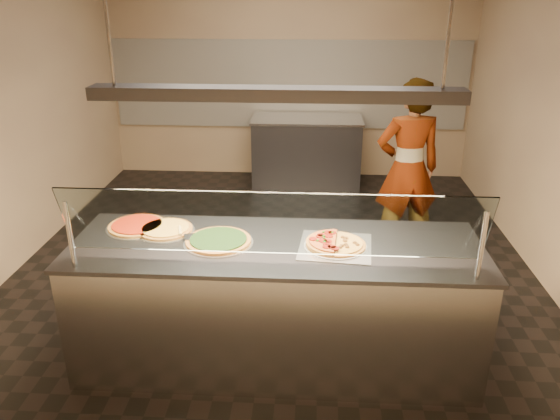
# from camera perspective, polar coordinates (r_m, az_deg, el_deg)

# --- Properties ---
(ground) EXTENTS (5.00, 6.00, 0.02)m
(ground) POSITION_cam_1_polar(r_m,az_deg,el_deg) (5.34, -0.64, -6.41)
(ground) COLOR black
(ground) RESTS_ON ground
(wall_back) EXTENTS (5.00, 0.02, 3.00)m
(wall_back) POSITION_cam_1_polar(r_m,az_deg,el_deg) (7.76, 0.99, 14.47)
(wall_back) COLOR tan
(wall_back) RESTS_ON ground
(wall_front) EXTENTS (5.00, 0.02, 3.00)m
(wall_front) POSITION_cam_1_polar(r_m,az_deg,el_deg) (2.00, -7.24, -9.72)
(wall_front) COLOR tan
(wall_front) RESTS_ON ground
(tile_band) EXTENTS (4.90, 0.02, 1.20)m
(tile_band) POSITION_cam_1_polar(r_m,az_deg,el_deg) (7.76, 0.97, 12.98)
(tile_band) COLOR silver
(tile_band) RESTS_ON wall_back
(serving_counter) EXTENTS (2.81, 0.94, 0.93)m
(serving_counter) POSITION_cam_1_polar(r_m,az_deg,el_deg) (3.95, -0.40, -9.67)
(serving_counter) COLOR #B7B7BC
(serving_counter) RESTS_ON ground
(sneeze_guard) EXTENTS (2.57, 0.18, 0.54)m
(sneeze_guard) POSITION_cam_1_polar(r_m,az_deg,el_deg) (3.29, -0.85, -1.56)
(sneeze_guard) COLOR #B7B7BC
(sneeze_guard) RESTS_ON serving_counter
(perforated_tray) EXTENTS (0.52, 0.52, 0.01)m
(perforated_tray) POSITION_cam_1_polar(r_m,az_deg,el_deg) (3.70, 5.79, -3.76)
(perforated_tray) COLOR silver
(perforated_tray) RESTS_ON serving_counter
(half_pizza_pepperoni) EXTENTS (0.24, 0.41, 0.05)m
(half_pizza_pepperoni) POSITION_cam_1_polar(r_m,az_deg,el_deg) (3.69, 4.34, -3.33)
(half_pizza_pepperoni) COLOR brown
(half_pizza_pepperoni) RESTS_ON perforated_tray
(half_pizza_sausage) EXTENTS (0.23, 0.41, 0.04)m
(half_pizza_sausage) POSITION_cam_1_polar(r_m,az_deg,el_deg) (3.70, 7.31, -3.51)
(half_pizza_sausage) COLOR brown
(half_pizza_sausage) RESTS_ON perforated_tray
(pizza_spinach) EXTENTS (0.48, 0.48, 0.03)m
(pizza_spinach) POSITION_cam_1_polar(r_m,az_deg,el_deg) (3.76, -6.44, -3.16)
(pizza_spinach) COLOR silver
(pizza_spinach) RESTS_ON serving_counter
(pizza_cheese) EXTENTS (0.41, 0.41, 0.03)m
(pizza_cheese) POSITION_cam_1_polar(r_m,az_deg,el_deg) (4.00, -11.85, -1.94)
(pizza_cheese) COLOR silver
(pizza_cheese) RESTS_ON serving_counter
(pizza_tomato) EXTENTS (0.44, 0.44, 0.03)m
(pizza_tomato) POSITION_cam_1_polar(r_m,az_deg,el_deg) (4.11, -14.69, -1.55)
(pizza_tomato) COLOR silver
(pizza_tomato) RESTS_ON serving_counter
(pizza_spatula) EXTENTS (0.22, 0.22, 0.02)m
(pizza_spatula) POSITION_cam_1_polar(r_m,az_deg,el_deg) (3.88, -9.82, -2.34)
(pizza_spatula) COLOR #B7B7BC
(pizza_spatula) RESTS_ON pizza_spinach
(prep_table) EXTENTS (1.48, 0.74, 0.93)m
(prep_table) POSITION_cam_1_polar(r_m,az_deg,el_deg) (7.52, 2.79, 6.13)
(prep_table) COLOR #3F3F45
(prep_table) RESTS_ON ground
(worker) EXTENTS (0.72, 0.54, 1.78)m
(worker) POSITION_cam_1_polar(r_m,az_deg,el_deg) (5.53, 13.19, 4.17)
(worker) COLOR #37323E
(worker) RESTS_ON ground
(heat_lamp_housing) EXTENTS (2.30, 0.18, 0.08)m
(heat_lamp_housing) POSITION_cam_1_polar(r_m,az_deg,el_deg) (3.40, -0.47, 12.05)
(heat_lamp_housing) COLOR #3F3F45
(heat_lamp_housing) RESTS_ON ceiling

